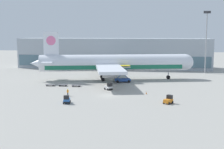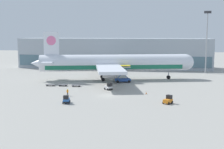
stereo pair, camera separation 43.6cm
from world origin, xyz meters
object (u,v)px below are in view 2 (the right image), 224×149
at_px(baggage_tug_far, 168,100).
at_px(airplane_main, 112,63).
at_px(baggage_dolly_second, 63,85).
at_px(baggage_dolly_third, 76,85).
at_px(light_mast, 207,38).
at_px(baggage_tug_mid, 66,100).
at_px(ground_crew_near, 68,92).
at_px(baggage_dolly_lead, 50,85).
at_px(baggage_tug_foreground, 109,87).
at_px(scissor_lift_loader, 123,76).
at_px(traffic_cone_near, 146,93).

bearing_deg(baggage_tug_far, airplane_main, 59.28).
height_order(baggage_dolly_second, baggage_dolly_third, same).
height_order(light_mast, baggage_dolly_third, light_mast).
xyz_separation_m(baggage_dolly_second, baggage_dolly_third, (4.33, -0.27, 0.00)).
height_order(baggage_tug_mid, baggage_dolly_third, baggage_tug_mid).
distance_m(baggage_dolly_second, ground_crew_near, 15.65).
bearing_deg(baggage_tug_mid, baggage_tug_far, 87.96).
height_order(light_mast, airplane_main, light_mast).
height_order(baggage_tug_far, baggage_dolly_lead, baggage_tug_far).
bearing_deg(ground_crew_near, airplane_main, 23.79).
bearing_deg(baggage_dolly_second, baggage_dolly_lead, -179.26).
bearing_deg(baggage_tug_foreground, baggage_dolly_second, -147.61).
relative_size(baggage_dolly_second, ground_crew_near, 2.06).
relative_size(airplane_main, baggage_dolly_third, 15.22).
height_order(scissor_lift_loader, ground_crew_near, scissor_lift_loader).
height_order(baggage_tug_foreground, baggage_dolly_second, baggage_tug_foreground).
height_order(airplane_main, ground_crew_near, airplane_main).
relative_size(baggage_dolly_third, ground_crew_near, 2.06).
xyz_separation_m(light_mast, airplane_main, (-35.36, -24.10, -8.74)).
relative_size(baggage_dolly_second, traffic_cone_near, 5.16).
distance_m(baggage_tug_far, ground_crew_near, 26.75).
xyz_separation_m(light_mast, baggage_tug_far, (-16.30, -59.30, -13.70)).
distance_m(airplane_main, traffic_cone_near, 28.47).
distance_m(airplane_main, baggage_dolly_lead, 23.96).
relative_size(baggage_dolly_lead, baggage_dolly_third, 1.00).
distance_m(scissor_lift_loader, baggage_dolly_second, 20.64).
height_order(airplane_main, scissor_lift_loader, airplane_main).
height_order(light_mast, scissor_lift_loader, light_mast).
bearing_deg(traffic_cone_near, baggage_dolly_lead, 164.07).
relative_size(airplane_main, scissor_lift_loader, 9.87).
relative_size(baggage_tug_mid, traffic_cone_near, 3.66).
distance_m(scissor_lift_loader, baggage_tug_foreground, 15.27).
distance_m(light_mast, traffic_cone_near, 55.24).
bearing_deg(light_mast, baggage_dolly_lead, -142.74).
distance_m(baggage_dolly_lead, baggage_dolly_second, 4.05).
bearing_deg(ground_crew_near, scissor_lift_loader, 12.44).
relative_size(baggage_tug_mid, ground_crew_near, 1.46).
bearing_deg(ground_crew_near, baggage_dolly_third, 43.63).
xyz_separation_m(baggage_tug_mid, baggage_dolly_lead, (-12.34, 22.87, -0.49)).
bearing_deg(traffic_cone_near, baggage_dolly_third, 158.38).
height_order(scissor_lift_loader, baggage_tug_mid, scissor_lift_loader).
distance_m(airplane_main, baggage_dolly_third, 18.85).
height_order(baggage_tug_far, traffic_cone_near, baggage_tug_far).
bearing_deg(baggage_tug_mid, baggage_dolly_third, 179.43).
xyz_separation_m(baggage_tug_foreground, traffic_cone_near, (11.19, -4.70, -0.52)).
bearing_deg(ground_crew_near, light_mast, -0.93).
relative_size(baggage_dolly_third, traffic_cone_near, 5.16).
height_order(airplane_main, baggage_dolly_third, airplane_main).
distance_m(airplane_main, baggage_dolly_second, 21.01).
bearing_deg(baggage_dolly_second, traffic_cone_near, -22.85).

